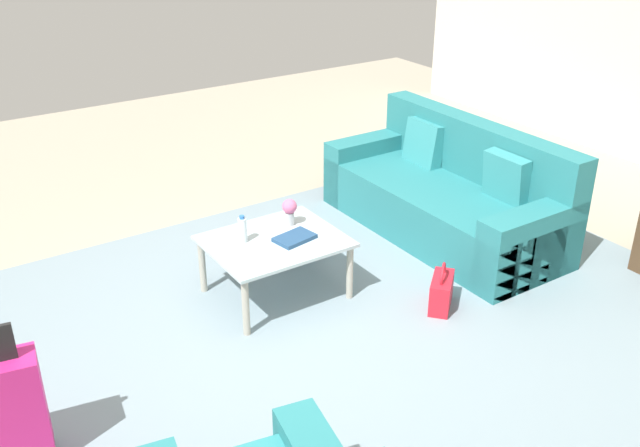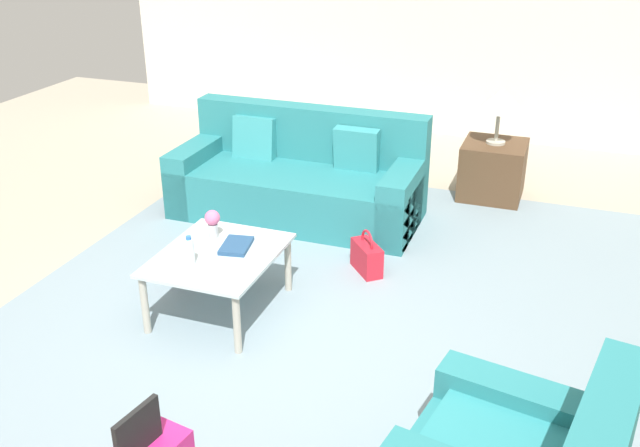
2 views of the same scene
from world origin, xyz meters
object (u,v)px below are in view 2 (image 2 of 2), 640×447
Objects in this scene: side_table at (493,170)px; flower_vase at (213,221)px; couch at (301,181)px; coffee_table_book at (236,246)px; handbag_red at (367,257)px; coffee_table at (219,260)px; table_lamp at (500,102)px; water_bottle at (190,251)px; handbag_navy at (197,256)px.

flower_vase is at bearing -32.60° from side_table.
couch is 10.77× the size of flower_vase.
coffee_table_book reaches higher than handbag_red.
couch reaches higher than flower_vase.
coffee_table is at bearing 3.18° from couch.
couch is 4.30× the size of table_lamp.
handbag_red is at bearing 44.98° from couch.
handbag_navy is at bearing -152.33° from water_bottle.
coffee_table_book is (-0.12, 0.08, 0.07)m from coffee_table.
water_bottle is at bearing 27.67° from handbag_navy.
handbag_navy is (2.34, -1.95, -0.14)m from side_table.
coffee_table is at bearing -43.95° from coffee_table_book.
side_table reaches higher than coffee_table_book.
side_table is at bearing 159.88° from handbag_red.
couch is 1.29m from handbag_red.
flower_vase reaches higher than handbag_navy.
handbag_red is at bearing 125.42° from flower_vase.
water_bottle is at bearing -39.44° from handbag_red.
water_bottle is 0.40× the size of table_lamp.
handbag_navy is at bearing -39.79° from side_table.
water_bottle is 0.57× the size of handbag_navy.
handbag_red is (-0.90, 0.80, -0.27)m from coffee_table.
couch is 10.82× the size of water_bottle.
handbag_navy is at bearing -129.17° from flower_vase.
coffee_table_book is 1.37× the size of flower_vase.
handbag_red is (1.90, -0.70, -0.14)m from side_table.
water_bottle reaches higher than coffee_table.
couch is at bearing -58.04° from side_table.
coffee_table_book is at bearing -27.92° from table_lamp.
coffee_table is at bearing 34.29° from flower_vase.
couch reaches higher than handbag_navy.
table_lamp reaches higher than coffee_table.
coffee_table reaches higher than handbag_navy.
water_bottle is (0.20, -0.10, 0.15)m from coffee_table.
side_table is 2.03m from handbag_red.
table_lamp reaches higher than handbag_navy.
side_table is at bearing 151.93° from water_bottle.
flower_vase is 3.08m from table_lamp.
flower_vase is (-0.10, -0.23, 0.11)m from coffee_table_book.
coffee_table_book is 0.72m from handbag_navy.
side_table is 3.05m from handbag_navy.
water_bottle is 0.86m from handbag_navy.
table_lamp is at bearing 141.82° from coffee_table_book.
couch reaches higher than coffee_table.
side_table is at bearing 121.96° from couch.
flower_vase is (-0.42, -0.05, 0.03)m from water_bottle.
flower_vase is 0.57× the size of handbag_red.
handbag_red is at bearing 140.56° from water_bottle.
coffee_table is 4.64× the size of flower_vase.
side_table reaches higher than handbag_red.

